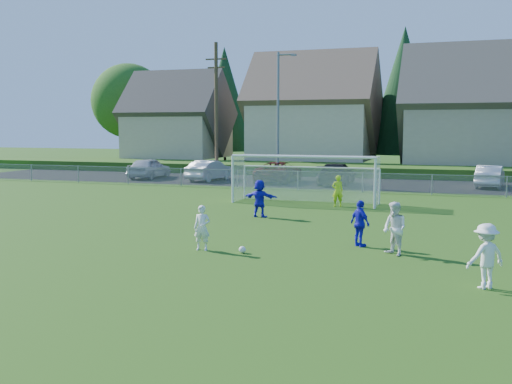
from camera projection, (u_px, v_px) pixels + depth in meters
ground at (159, 276)px, 15.80m from camera, size 160.00×160.00×0.00m
asphalt_lot at (346, 183)px, 41.70m from camera, size 60.00×60.00×0.00m
grass_embankment at (362, 170)px, 48.71m from camera, size 70.00×6.00×0.80m
soccer_ball at (242, 250)px, 18.61m from camera, size 0.22×0.22×0.22m
player_white_a at (202, 228)px, 19.01m from camera, size 0.57×0.42×1.44m
player_white_b at (395, 229)px, 18.23m from camera, size 1.01×1.01×1.65m
player_white_c at (486, 256)px, 14.49m from camera, size 1.18×1.09×1.60m
player_blue_a at (360, 224)px, 19.57m from camera, size 0.91×0.88×1.53m
player_blue_b at (260, 198)px, 26.02m from camera, size 1.56×0.67×1.63m
goalkeeper at (338, 191)px, 29.46m from camera, size 0.67×0.57×1.55m
car_a at (149, 168)px, 45.78m from camera, size 2.00×4.66×1.57m
car_b at (210, 170)px, 43.77m from camera, size 2.16×4.66×1.48m
car_c at (279, 172)px, 42.41m from camera, size 2.43×5.25×1.46m
car_d at (336, 174)px, 40.61m from camera, size 2.19×5.11×1.47m
car_f at (490, 176)px, 38.81m from camera, size 2.05×4.54×1.44m
soccer_goal at (306, 172)px, 30.74m from camera, size 7.42×1.90×2.50m
chainlink_fence at (330, 181)px, 36.45m from camera, size 52.06×0.06×1.20m
streetlight at (279, 113)px, 41.18m from camera, size 1.38×0.18×9.00m
utility_pole at (216, 110)px, 43.70m from camera, size 1.60×0.26×10.00m
houses_row at (398, 89)px, 54.36m from camera, size 53.90×11.45×13.27m
tree_row at (395, 97)px, 60.61m from camera, size 65.98×12.36×13.80m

